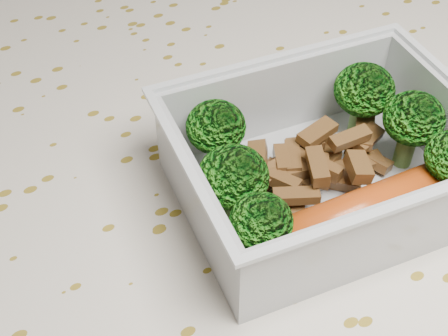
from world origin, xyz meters
TOP-DOWN VIEW (x-y plane):
  - dining_table at (0.00, 0.00)m, footprint 1.40×0.90m
  - tablecloth at (0.00, 0.00)m, footprint 1.46×0.96m
  - lunch_container at (0.06, -0.03)m, footprint 0.22×0.18m
  - broccoli_florets at (0.06, -0.03)m, footprint 0.18×0.14m
  - meat_pile at (0.05, -0.02)m, footprint 0.13×0.08m
  - sausage at (0.06, -0.07)m, footprint 0.17×0.04m

SIDE VIEW (x-z plane):
  - dining_table at x=0.00m, z-range 0.29..1.04m
  - tablecloth at x=0.00m, z-range 0.62..0.81m
  - meat_pile at x=0.05m, z-range 0.76..0.79m
  - lunch_container at x=0.06m, z-range 0.75..0.81m
  - sausage at x=0.06m, z-range 0.77..0.80m
  - broccoli_florets at x=0.06m, z-range 0.77..0.83m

